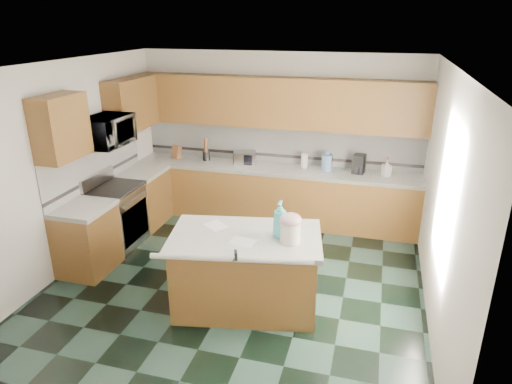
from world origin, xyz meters
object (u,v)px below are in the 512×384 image
(island_top, at_px, (245,238))
(coffee_maker, at_px, (359,164))
(knife_block, at_px, (177,152))
(island_base, at_px, (246,274))
(soap_bottle_island, at_px, (280,219))
(treat_jar, at_px, (290,233))
(toaster_oven, at_px, (245,158))

(island_top, relative_size, coffee_maker, 5.66)
(knife_block, bearing_deg, island_base, -39.48)
(knife_block, bearing_deg, island_top, -39.48)
(soap_bottle_island, relative_size, coffee_maker, 1.41)
(coffee_maker, bearing_deg, soap_bottle_island, -95.38)
(island_top, height_order, treat_jar, treat_jar)
(island_base, relative_size, treat_jar, 6.91)
(island_top, relative_size, knife_block, 7.14)
(island_base, xyz_separation_m, treat_jar, (0.51, -0.03, 0.60))
(soap_bottle_island, xyz_separation_m, coffee_maker, (0.70, 2.48, -0.06))
(island_top, relative_size, treat_jar, 7.35)
(treat_jar, height_order, knife_block, knife_block)
(island_top, distance_m, soap_bottle_island, 0.45)
(toaster_oven, distance_m, coffee_maker, 1.84)
(toaster_oven, relative_size, coffee_maker, 1.21)
(island_top, bearing_deg, island_base, 79.39)
(island_base, relative_size, knife_block, 6.71)
(toaster_oven, bearing_deg, island_top, -91.32)
(island_base, distance_m, soap_bottle_island, 0.80)
(island_top, height_order, soap_bottle_island, soap_bottle_island)
(treat_jar, xyz_separation_m, toaster_oven, (-1.28, 2.56, -0.01))
(treat_jar, bearing_deg, island_top, 158.72)
(island_base, relative_size, toaster_oven, 4.41)
(knife_block, xyz_separation_m, coffee_maker, (3.06, 0.03, 0.03))
(coffee_maker, bearing_deg, island_base, -102.51)
(coffee_maker, bearing_deg, island_top, -102.51)
(island_base, height_order, knife_block, knife_block)
(soap_bottle_island, distance_m, toaster_oven, 2.71)
(coffee_maker, bearing_deg, treat_jar, -91.94)
(soap_bottle_island, xyz_separation_m, knife_block, (-2.36, 2.45, -0.09))
(island_top, height_order, knife_block, knife_block)
(island_top, distance_m, treat_jar, 0.53)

